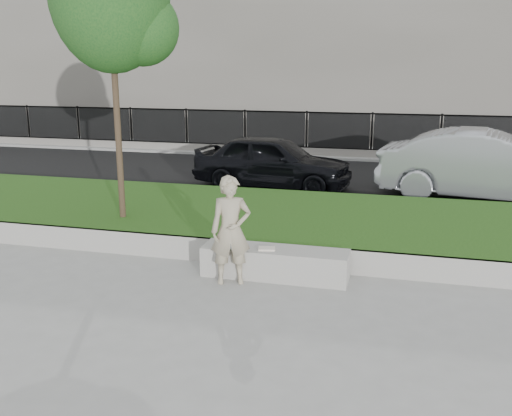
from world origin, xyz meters
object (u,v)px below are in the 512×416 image
(car_dark, at_px, (273,161))
(car_silver, at_px, (489,166))
(stone_bench, at_px, (275,263))
(man, at_px, (231,230))
(book, at_px, (267,249))

(car_dark, relative_size, car_silver, 0.82)
(car_silver, bearing_deg, stone_bench, 156.77)
(man, bearing_deg, stone_bench, 13.11)
(car_silver, bearing_deg, book, 156.32)
(stone_bench, height_order, car_silver, car_silver)
(book, bearing_deg, stone_bench, 21.57)
(man, height_order, car_dark, man)
(stone_bench, bearing_deg, car_dark, 103.39)
(stone_bench, relative_size, man, 1.38)
(car_dark, bearing_deg, book, -161.67)
(man, xyz_separation_m, book, (0.47, 0.30, -0.34))
(stone_bench, height_order, man, man)
(stone_bench, distance_m, book, 0.28)
(stone_bench, relative_size, book, 8.92)
(man, distance_m, car_silver, 7.70)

